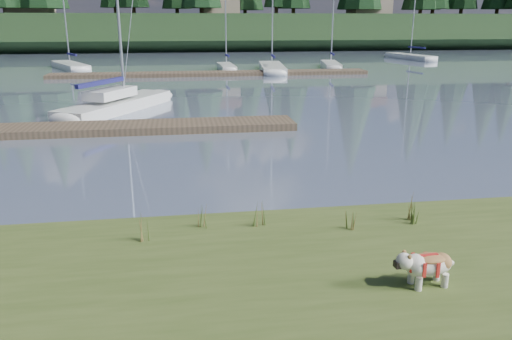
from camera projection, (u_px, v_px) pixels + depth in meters
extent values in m
plane|color=gray|center=(188.00, 76.00, 40.76)|extent=(200.00, 200.00, 0.00)
cube|color=black|center=(182.00, 32.00, 80.75)|extent=(200.00, 20.00, 5.00)
cylinder|color=silver|center=(419.00, 284.00, 7.72)|extent=(0.11, 0.11, 0.23)
cylinder|color=silver|center=(411.00, 276.00, 7.93)|extent=(0.11, 0.11, 0.23)
cylinder|color=silver|center=(445.00, 280.00, 7.81)|extent=(0.11, 0.11, 0.23)
cylinder|color=silver|center=(437.00, 273.00, 8.02)|extent=(0.11, 0.11, 0.23)
ellipsoid|color=silver|center=(430.00, 265.00, 7.80)|extent=(0.77, 0.42, 0.35)
ellipsoid|color=#9C6B3A|center=(431.00, 258.00, 7.77)|extent=(0.54, 0.39, 0.12)
ellipsoid|color=silver|center=(404.00, 261.00, 7.67)|extent=(0.28, 0.29, 0.26)
cube|color=black|center=(397.00, 265.00, 7.66)|extent=(0.09, 0.14, 0.10)
cube|color=silver|center=(117.00, 107.00, 24.93)|extent=(5.18, 7.65, 0.70)
ellipsoid|color=silver|center=(157.00, 96.00, 28.43)|extent=(2.48, 2.65, 0.70)
cube|color=#16174F|center=(101.00, 83.00, 23.52)|extent=(1.83, 3.20, 0.20)
cube|color=silver|center=(111.00, 93.00, 24.32)|extent=(2.41, 3.06, 0.45)
cube|color=#4C3D2C|center=(100.00, 128.00, 20.27)|extent=(16.00, 2.00, 0.30)
cube|color=#4C3D2C|center=(212.00, 74.00, 41.01)|extent=(26.00, 2.20, 0.30)
cube|color=silver|center=(70.00, 67.00, 46.31)|extent=(4.79, 7.71, 0.70)
ellipsoid|color=silver|center=(61.00, 64.00, 49.38)|extent=(2.40, 2.60, 0.70)
cube|color=#16174F|center=(72.00, 54.00, 45.13)|extent=(1.46, 2.86, 0.20)
cube|color=silver|center=(226.00, 68.00, 44.83)|extent=(1.35, 5.45, 0.70)
ellipsoid|color=silver|center=(223.00, 66.00, 47.39)|extent=(1.22, 1.51, 0.70)
cylinder|color=silver|center=(226.00, 12.00, 43.43)|extent=(0.12, 0.12, 8.54)
cube|color=#16174F|center=(227.00, 55.00, 43.79)|extent=(0.25, 2.16, 0.20)
cube|color=silver|center=(272.00, 69.00, 44.60)|extent=(2.87, 8.70, 0.70)
ellipsoid|color=silver|center=(269.00, 64.00, 48.68)|extent=(2.11, 2.52, 0.70)
cube|color=#16174F|center=(273.00, 56.00, 43.14)|extent=(0.57, 3.40, 0.20)
cube|color=silver|center=(331.00, 66.00, 47.04)|extent=(2.52, 6.32, 0.70)
ellipsoid|color=silver|center=(327.00, 63.00, 49.99)|extent=(1.63, 1.90, 0.70)
cylinder|color=silver|center=(333.00, 7.00, 45.50)|extent=(0.12, 0.12, 9.50)
cube|color=#16174F|center=(332.00, 54.00, 45.90)|extent=(0.65, 2.45, 0.20)
cube|color=silver|center=(410.00, 57.00, 57.82)|extent=(3.16, 7.70, 0.70)
ellipsoid|color=silver|center=(391.00, 55.00, 61.19)|extent=(2.01, 2.33, 0.70)
cylinder|color=silver|center=(415.00, 1.00, 56.03)|extent=(0.12, 0.12, 11.20)
cube|color=#16174F|center=(417.00, 47.00, 56.56)|extent=(0.79, 2.97, 0.20)
cone|color=#475B23|center=(199.00, 215.00, 10.05)|extent=(0.03, 0.03, 0.49)
cone|color=brown|center=(205.00, 219.00, 10.01)|extent=(0.03, 0.03, 0.39)
cone|color=#475B23|center=(202.00, 214.00, 10.08)|extent=(0.03, 0.03, 0.54)
cone|color=brown|center=(207.00, 219.00, 10.06)|extent=(0.03, 0.03, 0.34)
cone|color=#475B23|center=(201.00, 218.00, 9.98)|extent=(0.03, 0.03, 0.44)
cone|color=#475B23|center=(256.00, 214.00, 10.11)|extent=(0.03, 0.03, 0.50)
cone|color=brown|center=(262.00, 217.00, 10.07)|extent=(0.03, 0.03, 0.40)
cone|color=#475B23|center=(259.00, 212.00, 10.14)|extent=(0.03, 0.03, 0.55)
cone|color=brown|center=(263.00, 218.00, 10.12)|extent=(0.03, 0.03, 0.35)
cone|color=#475B23|center=(258.00, 217.00, 10.04)|extent=(0.03, 0.03, 0.45)
cone|color=#475B23|center=(411.00, 212.00, 10.25)|extent=(0.03, 0.03, 0.48)
cone|color=brown|center=(417.00, 215.00, 10.21)|extent=(0.03, 0.03, 0.39)
cone|color=#475B23|center=(413.00, 210.00, 10.28)|extent=(0.03, 0.03, 0.53)
cone|color=brown|center=(418.00, 215.00, 10.26)|extent=(0.03, 0.03, 0.34)
cone|color=#475B23|center=(413.00, 214.00, 10.18)|extent=(0.03, 0.03, 0.44)
cone|color=#475B23|center=(141.00, 226.00, 9.44)|extent=(0.03, 0.03, 0.56)
cone|color=brown|center=(147.00, 230.00, 9.41)|extent=(0.03, 0.03, 0.45)
cone|color=#475B23|center=(144.00, 224.00, 9.47)|extent=(0.03, 0.03, 0.61)
cone|color=brown|center=(149.00, 230.00, 9.46)|extent=(0.03, 0.03, 0.39)
cone|color=#475B23|center=(142.00, 229.00, 9.38)|extent=(0.03, 0.03, 0.50)
cone|color=#475B23|center=(347.00, 220.00, 9.97)|extent=(0.03, 0.03, 0.38)
cone|color=brown|center=(354.00, 223.00, 9.93)|extent=(0.03, 0.03, 0.31)
cone|color=#475B23|center=(350.00, 218.00, 10.00)|extent=(0.03, 0.03, 0.42)
cone|color=brown|center=(354.00, 223.00, 9.98)|extent=(0.03, 0.03, 0.27)
cone|color=#475B23|center=(350.00, 222.00, 9.90)|extent=(0.03, 0.03, 0.34)
cone|color=#475B23|center=(409.00, 207.00, 10.39)|extent=(0.03, 0.03, 0.59)
cone|color=brown|center=(415.00, 210.00, 10.36)|extent=(0.03, 0.03, 0.47)
cone|color=#475B23|center=(411.00, 205.00, 10.42)|extent=(0.03, 0.03, 0.65)
cone|color=brown|center=(415.00, 211.00, 10.41)|extent=(0.03, 0.03, 0.41)
cone|color=#475B23|center=(411.00, 209.00, 10.33)|extent=(0.03, 0.03, 0.53)
cube|color=#33281C|center=(219.00, 227.00, 10.83)|extent=(60.00, 0.50, 0.14)
cylinder|color=#382619|center=(5.00, 9.00, 71.43)|extent=(0.60, 0.60, 1.80)
cylinder|color=#382619|center=(116.00, 10.00, 77.38)|extent=(0.60, 0.60, 1.80)
cylinder|color=#382619|center=(202.00, 9.00, 73.57)|extent=(0.60, 0.60, 1.80)
cylinder|color=#382619|center=(276.00, 10.00, 79.09)|extent=(0.60, 0.60, 1.80)
cylinder|color=#382619|center=(359.00, 10.00, 79.07)|extent=(0.60, 0.60, 1.80)
cylinder|color=#382619|center=(433.00, 11.00, 83.93)|extent=(0.60, 0.60, 1.80)
cube|color=gray|center=(30.00, 6.00, 73.61)|extent=(6.00, 5.00, 2.80)
cube|color=gray|center=(219.00, 7.00, 78.59)|extent=(6.00, 5.00, 2.80)
cube|color=gray|center=(369.00, 7.00, 80.16)|extent=(6.00, 5.00, 2.80)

